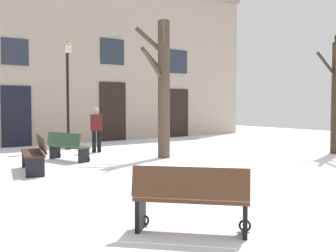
{
  "coord_description": "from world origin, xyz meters",
  "views": [
    {
      "loc": [
        -7.19,
        -7.9,
        1.74
      ],
      "look_at": [
        0.0,
        1.74,
        1.06
      ],
      "focal_mm": 43.98,
      "sensor_mm": 36.0,
      "label": 1
    }
  ],
  "objects_px": {
    "bench_facing_shops": "(67,146)",
    "bench_near_center_tree": "(191,199)",
    "tree_left_of_center": "(163,86)",
    "bench_near_lamp": "(35,153)",
    "person_strolling": "(96,128)",
    "streetlamp": "(68,84)"
  },
  "relations": [
    {
      "from": "bench_facing_shops",
      "to": "tree_left_of_center",
      "type": "bearing_deg",
      "value": -127.26
    },
    {
      "from": "tree_left_of_center",
      "to": "bench_near_center_tree",
      "type": "distance_m",
      "value": 7.81
    },
    {
      "from": "tree_left_of_center",
      "to": "person_strolling",
      "type": "bearing_deg",
      "value": 112.6
    },
    {
      "from": "tree_left_of_center",
      "to": "streetlamp",
      "type": "relative_size",
      "value": 1.08
    },
    {
      "from": "person_strolling",
      "to": "bench_near_center_tree",
      "type": "bearing_deg",
      "value": 85.56
    },
    {
      "from": "tree_left_of_center",
      "to": "person_strolling",
      "type": "xyz_separation_m",
      "value": [
        -1.05,
        2.51,
        -1.41
      ]
    },
    {
      "from": "bench_near_center_tree",
      "to": "person_strolling",
      "type": "height_order",
      "value": "person_strolling"
    },
    {
      "from": "bench_facing_shops",
      "to": "bench_near_center_tree",
      "type": "height_order",
      "value": "bench_near_center_tree"
    },
    {
      "from": "bench_near_center_tree",
      "to": "person_strolling",
      "type": "xyz_separation_m",
      "value": [
        3.12,
        8.88,
        0.39
      ]
    },
    {
      "from": "bench_near_lamp",
      "to": "bench_facing_shops",
      "type": "height_order",
      "value": "bench_near_lamp"
    },
    {
      "from": "bench_near_lamp",
      "to": "streetlamp",
      "type": "bearing_deg",
      "value": 161.9
    },
    {
      "from": "bench_near_center_tree",
      "to": "person_strolling",
      "type": "bearing_deg",
      "value": -62.41
    },
    {
      "from": "bench_near_lamp",
      "to": "person_strolling",
      "type": "distance_m",
      "value": 4.14
    },
    {
      "from": "bench_near_lamp",
      "to": "bench_near_center_tree",
      "type": "xyz_separation_m",
      "value": [
        -0.02,
        -6.16,
        -0.01
      ]
    },
    {
      "from": "tree_left_of_center",
      "to": "bench_near_lamp",
      "type": "distance_m",
      "value": 4.52
    },
    {
      "from": "streetlamp",
      "to": "bench_near_lamp",
      "type": "bearing_deg",
      "value": -122.56
    },
    {
      "from": "tree_left_of_center",
      "to": "person_strolling",
      "type": "height_order",
      "value": "tree_left_of_center"
    },
    {
      "from": "bench_facing_shops",
      "to": "bench_near_center_tree",
      "type": "xyz_separation_m",
      "value": [
        -1.47,
        -7.56,
        0.03
      ]
    },
    {
      "from": "streetlamp",
      "to": "bench_near_lamp",
      "type": "relative_size",
      "value": 2.11
    },
    {
      "from": "tree_left_of_center",
      "to": "bench_near_center_tree",
      "type": "height_order",
      "value": "tree_left_of_center"
    },
    {
      "from": "streetlamp",
      "to": "bench_facing_shops",
      "type": "distance_m",
      "value": 3.68
    },
    {
      "from": "bench_facing_shops",
      "to": "person_strolling",
      "type": "xyz_separation_m",
      "value": [
        1.65,
        1.32,
        0.43
      ]
    }
  ]
}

